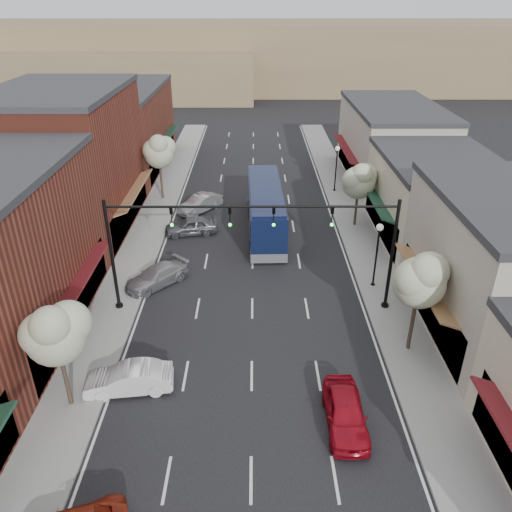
{
  "coord_description": "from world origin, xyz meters",
  "views": [
    {
      "loc": [
        0.16,
        -17.16,
        16.84
      ],
      "look_at": [
        0.24,
        10.61,
        2.2
      ],
      "focal_mm": 35.0,
      "sensor_mm": 36.0,
      "label": 1
    }
  ],
  "objects_px": {
    "parked_car_d": "(191,226)",
    "parked_car_e": "(200,204)",
    "signal_mast_left": "(152,240)",
    "parked_car_c": "(157,276)",
    "lamp_post_near": "(378,245)",
    "coach_bus": "(265,208)",
    "parked_car_b": "(129,379)",
    "red_hatchback": "(345,412)",
    "tree_right_far": "(360,180)",
    "tree_right_near": "(421,278)",
    "lamp_post_far": "(337,161)",
    "tree_left_far": "(159,151)",
    "tree_left_near": "(55,332)",
    "signal_mast_right": "(352,239)"
  },
  "relations": [
    {
      "from": "parked_car_d",
      "to": "parked_car_e",
      "type": "height_order",
      "value": "parked_car_e"
    },
    {
      "from": "signal_mast_left",
      "to": "parked_car_c",
      "type": "bearing_deg",
      "value": 101.74
    },
    {
      "from": "lamp_post_near",
      "to": "parked_car_e",
      "type": "relative_size",
      "value": 1.03
    },
    {
      "from": "coach_bus",
      "to": "parked_car_b",
      "type": "bearing_deg",
      "value": -112.04
    },
    {
      "from": "red_hatchback",
      "to": "parked_car_e",
      "type": "height_order",
      "value": "red_hatchback"
    },
    {
      "from": "tree_right_far",
      "to": "parked_car_c",
      "type": "xyz_separation_m",
      "value": [
        -14.55,
        -9.16,
        -3.35
      ]
    },
    {
      "from": "parked_car_c",
      "to": "tree_right_far",
      "type": "bearing_deg",
      "value": 75.11
    },
    {
      "from": "tree_right_near",
      "to": "lamp_post_far",
      "type": "bearing_deg",
      "value": 91.3
    },
    {
      "from": "tree_left_far",
      "to": "lamp_post_far",
      "type": "xyz_separation_m",
      "value": [
        16.05,
        2.06,
        -1.6
      ]
    },
    {
      "from": "tree_left_far",
      "to": "red_hatchback",
      "type": "xyz_separation_m",
      "value": [
        12.35,
        -27.12,
        -3.88
      ]
    },
    {
      "from": "signal_mast_left",
      "to": "tree_right_far",
      "type": "bearing_deg",
      "value": 40.54
    },
    {
      "from": "tree_left_near",
      "to": "coach_bus",
      "type": "height_order",
      "value": "tree_left_near"
    },
    {
      "from": "signal_mast_right",
      "to": "lamp_post_near",
      "type": "xyz_separation_m",
      "value": [
        2.18,
        2.5,
        -1.62
      ]
    },
    {
      "from": "tree_right_near",
      "to": "parked_car_b",
      "type": "xyz_separation_m",
      "value": [
        -14.16,
        -2.92,
        -3.77
      ]
    },
    {
      "from": "tree_right_near",
      "to": "coach_bus",
      "type": "bearing_deg",
      "value": 115.64
    },
    {
      "from": "tree_right_far",
      "to": "parked_car_c",
      "type": "bearing_deg",
      "value": -147.8
    },
    {
      "from": "tree_left_far",
      "to": "parked_car_b",
      "type": "xyz_separation_m",
      "value": [
        2.44,
        -24.92,
        -3.92
      ]
    },
    {
      "from": "tree_left_near",
      "to": "lamp_post_far",
      "type": "height_order",
      "value": "tree_left_near"
    },
    {
      "from": "parked_car_b",
      "to": "parked_car_e",
      "type": "xyz_separation_m",
      "value": [
        1.22,
        22.2,
        0.03
      ]
    },
    {
      "from": "coach_bus",
      "to": "parked_car_d",
      "type": "height_order",
      "value": "coach_bus"
    },
    {
      "from": "signal_mast_right",
      "to": "tree_right_near",
      "type": "xyz_separation_m",
      "value": [
        2.73,
        -4.05,
        -0.17
      ]
    },
    {
      "from": "lamp_post_far",
      "to": "parked_car_d",
      "type": "relative_size",
      "value": 1.09
    },
    {
      "from": "lamp_post_far",
      "to": "parked_car_e",
      "type": "distance_m",
      "value": 13.48
    },
    {
      "from": "signal_mast_right",
      "to": "lamp_post_near",
      "type": "height_order",
      "value": "signal_mast_right"
    },
    {
      "from": "tree_left_far",
      "to": "lamp_post_near",
      "type": "relative_size",
      "value": 1.38
    },
    {
      "from": "red_hatchback",
      "to": "tree_right_near",
      "type": "bearing_deg",
      "value": 50.5
    },
    {
      "from": "lamp_post_far",
      "to": "parked_car_e",
      "type": "bearing_deg",
      "value": -158.91
    },
    {
      "from": "signal_mast_right",
      "to": "parked_car_d",
      "type": "distance_m",
      "value": 15.37
    },
    {
      "from": "tree_right_near",
      "to": "tree_left_near",
      "type": "distance_m",
      "value": 17.08
    },
    {
      "from": "red_hatchback",
      "to": "signal_mast_left",
      "type": "bearing_deg",
      "value": 136.85
    },
    {
      "from": "tree_right_near",
      "to": "signal_mast_right",
      "type": "bearing_deg",
      "value": 123.91
    },
    {
      "from": "lamp_post_near",
      "to": "red_hatchback",
      "type": "relative_size",
      "value": 1.04
    },
    {
      "from": "tree_right_far",
      "to": "parked_car_e",
      "type": "height_order",
      "value": "tree_right_far"
    },
    {
      "from": "tree_right_near",
      "to": "lamp_post_near",
      "type": "height_order",
      "value": "tree_right_near"
    },
    {
      "from": "signal_mast_left",
      "to": "red_hatchback",
      "type": "distance_m",
      "value": 13.92
    },
    {
      "from": "signal_mast_left",
      "to": "red_hatchback",
      "type": "xyz_separation_m",
      "value": [
        9.71,
        -9.18,
        -3.9
      ]
    },
    {
      "from": "lamp_post_near",
      "to": "parked_car_b",
      "type": "relative_size",
      "value": 1.07
    },
    {
      "from": "tree_left_near",
      "to": "parked_car_e",
      "type": "xyz_separation_m",
      "value": [
        3.66,
        23.28,
        -3.51
      ]
    },
    {
      "from": "parked_car_c",
      "to": "parked_car_d",
      "type": "relative_size",
      "value": 1.09
    },
    {
      "from": "lamp_post_near",
      "to": "signal_mast_left",
      "type": "bearing_deg",
      "value": -169.44
    },
    {
      "from": "tree_right_far",
      "to": "parked_car_b",
      "type": "relative_size",
      "value": 1.31
    },
    {
      "from": "signal_mast_left",
      "to": "tree_right_far",
      "type": "xyz_separation_m",
      "value": [
        13.97,
        11.95,
        -0.63
      ]
    },
    {
      "from": "tree_right_near",
      "to": "lamp_post_near",
      "type": "distance_m",
      "value": 6.74
    },
    {
      "from": "tree_right_near",
      "to": "signal_mast_left",
      "type": "bearing_deg",
      "value": 163.81
    },
    {
      "from": "tree_left_far",
      "to": "tree_right_near",
      "type": "bearing_deg",
      "value": -52.96
    },
    {
      "from": "tree_left_near",
      "to": "parked_car_d",
      "type": "relative_size",
      "value": 1.39
    },
    {
      "from": "parked_car_c",
      "to": "parked_car_e",
      "type": "xyz_separation_m",
      "value": [
        1.61,
        12.44,
        0.07
      ]
    },
    {
      "from": "tree_left_far",
      "to": "parked_car_d",
      "type": "relative_size",
      "value": 1.5
    },
    {
      "from": "lamp_post_far",
      "to": "parked_car_e",
      "type": "xyz_separation_m",
      "value": [
        -12.39,
        -4.78,
        -2.29
      ]
    },
    {
      "from": "lamp_post_near",
      "to": "tree_left_far",
      "type": "bearing_deg",
      "value": 136.11
    }
  ]
}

